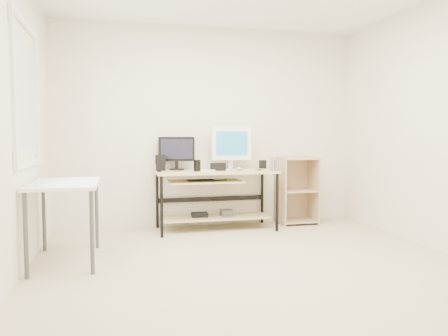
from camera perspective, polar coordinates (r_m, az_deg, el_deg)
room at (r=3.86m, az=2.25°, el=6.30°), size 4.01×4.01×2.62m
desk at (r=5.49m, az=-1.34°, el=-2.53°), size 1.50×0.65×0.75m
side_table at (r=4.32m, az=-20.08°, el=-2.79°), size 0.60×1.00×0.75m
shelf_unit at (r=6.01m, az=9.36°, el=-2.84°), size 0.50×0.40×0.90m
black_monitor at (r=5.56m, az=-6.21°, el=2.21°), size 0.45×0.19×0.42m
white_imac at (r=5.69m, az=0.97°, el=3.08°), size 0.52×0.17×0.56m
keyboard at (r=5.45m, az=-1.88°, el=-0.26°), size 0.47×0.17×0.02m
mouse at (r=5.50m, az=1.94°, el=-0.08°), size 0.10×0.14×0.04m
center_speaker at (r=5.44m, az=-0.77°, el=0.16°), size 0.21×0.14×0.10m
speaker_left at (r=5.48m, az=-8.30°, el=0.72°), size 0.12×0.12×0.20m
speaker_right at (r=5.87m, az=5.08°, el=0.49°), size 0.11×0.11×0.11m
audio_controller at (r=5.31m, az=-3.52°, el=0.31°), size 0.08×0.07×0.14m
volume_puck at (r=5.29m, az=-8.47°, el=-0.40°), size 0.07×0.07×0.02m
smartphone at (r=5.53m, az=4.56°, el=-0.25°), size 0.06×0.11×0.01m
coaster at (r=5.48m, az=6.43°, el=-0.31°), size 0.11×0.11×0.01m
drinking_glass at (r=5.48m, az=6.44°, el=0.55°), size 0.08×0.08×0.16m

